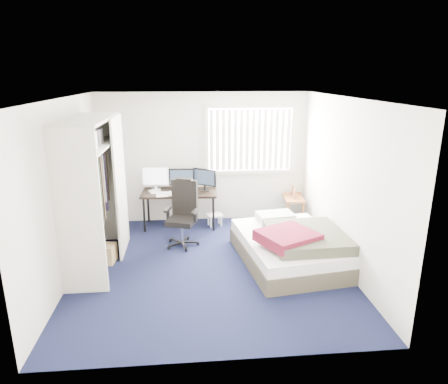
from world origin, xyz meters
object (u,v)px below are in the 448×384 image
bed (292,245)px  nightstand (293,199)px  desk (179,189)px  office_chair (183,220)px

bed → nightstand: bearing=75.1°
nightstand → desk: bearing=-177.6°
nightstand → bed: bearing=-104.9°
nightstand → bed: size_ratio=0.37×
desk → nightstand: size_ratio=1.87×
bed → desk: bearing=135.3°
desk → nightstand: bearing=2.4°
office_chair → bed: office_chair is taller
office_chair → nightstand: office_chair is taller
desk → nightstand: desk is taller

